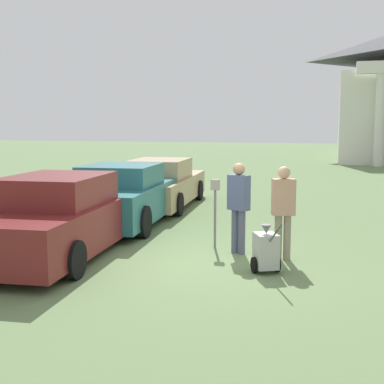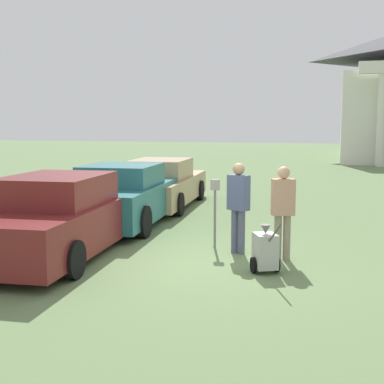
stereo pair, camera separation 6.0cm
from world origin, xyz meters
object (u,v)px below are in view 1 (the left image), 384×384
object	(u,v)px
parked_car_maroon	(62,218)
equipment_cart	(266,251)
parking_meter	(215,201)
person_worker	(239,202)
person_supervisor	(283,207)
parked_car_tan	(161,185)
parked_car_teal	(123,196)

from	to	relation	value
parked_car_maroon	equipment_cart	bearing A→B (deg)	-8.08
parking_meter	person_worker	xyz separation A→B (m)	(0.55, -0.34, 0.04)
parked_car_maroon	person_supervisor	world-z (taller)	person_supervisor
parked_car_tan	equipment_cart	bearing A→B (deg)	-61.97
parked_car_tan	parked_car_maroon	bearing A→B (deg)	-93.87
parked_car_teal	equipment_cart	xyz separation A→B (m)	(4.05, -3.46, -0.34)
parked_car_tan	equipment_cart	distance (m)	7.68
parked_car_teal	parked_car_tan	bearing A→B (deg)	86.12
parked_car_teal	person_worker	distance (m)	4.04
person_worker	parked_car_tan	bearing A→B (deg)	-30.15
person_worker	parking_meter	bearing A→B (deg)	-4.44
parking_meter	equipment_cart	size ratio (longest dim) A/B	1.44
parked_car_teal	person_worker	xyz separation A→B (m)	(3.35, -2.23, 0.31)
parking_meter	parked_car_tan	bearing A→B (deg)	119.56
parked_car_teal	parking_meter	size ratio (longest dim) A/B	3.38
parked_car_maroon	equipment_cart	xyz separation A→B (m)	(4.05, -0.30, -0.34)
parked_car_tan	person_worker	size ratio (longest dim) A/B	2.91
parked_car_maroon	parking_meter	xyz separation A→B (m)	(2.80, 1.28, 0.27)
parking_meter	person_supervisor	distance (m)	1.59
parked_car_maroon	parking_meter	size ratio (longest dim) A/B	3.75
parked_car_maroon	parked_car_tan	distance (m)	6.21
parked_car_maroon	parked_car_tan	bearing A→B (deg)	86.13
parked_car_teal	equipment_cart	world-z (taller)	parked_car_teal
parked_car_tan	parking_meter	size ratio (longest dim) A/B	3.67
parked_car_teal	person_supervisor	bearing A→B (deg)	-34.61
parked_car_teal	person_supervisor	size ratio (longest dim) A/B	2.72
parked_car_maroon	parked_car_teal	bearing A→B (deg)	86.14
person_worker	equipment_cart	world-z (taller)	person_worker
person_worker	parked_car_teal	bearing A→B (deg)	-6.17
parked_car_teal	person_worker	world-z (taller)	person_worker
parked_car_maroon	parked_car_tan	world-z (taller)	parked_car_maroon
parked_car_teal	person_supervisor	world-z (taller)	person_supervisor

